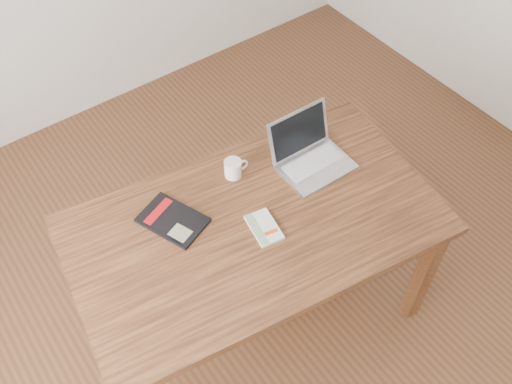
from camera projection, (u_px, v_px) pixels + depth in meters
room at (289, 123)px, 1.82m from camera, size 4.04×4.04×2.70m
desk at (255, 235)px, 2.39m from camera, size 1.62×1.07×0.75m
white_guidebook at (264, 228)px, 2.30m from camera, size 0.13×0.18×0.02m
black_guidebook at (173, 220)px, 2.32m from camera, size 0.26×0.31×0.01m
laptop at (310, 154)px, 2.50m from camera, size 0.32×0.29×0.21m
coffee_mug at (234, 168)px, 2.46m from camera, size 0.11×0.08×0.08m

